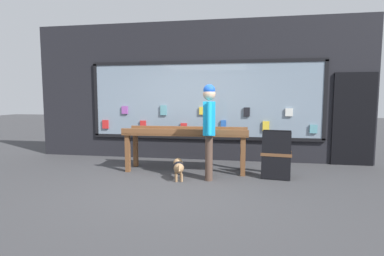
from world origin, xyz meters
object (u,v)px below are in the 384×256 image
display_table_main (186,136)px  small_dog (179,167)px  sandwich_board_sign (276,154)px  person_browsing (209,124)px

display_table_main → small_dog: 0.85m
small_dog → sandwich_board_sign: bearing=-88.9°
person_browsing → small_dog: size_ratio=3.20×
display_table_main → sandwich_board_sign: (1.82, -0.15, -0.28)m
small_dog → sandwich_board_sign: (1.83, 0.55, 0.21)m
small_dog → display_table_main: bearing=-16.0°
display_table_main → person_browsing: person_browsing is taller
display_table_main → small_dog: bearing=-90.5°
small_dog → person_browsing: bearing=-93.3°
display_table_main → sandwich_board_sign: 1.85m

